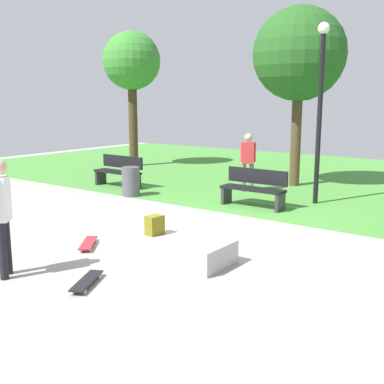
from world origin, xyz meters
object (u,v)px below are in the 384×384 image
(tree_broad_elm, at_px, (132,63))
(pedestrian_with_backpack, at_px, (248,157))
(backpack_on_ledge, at_px, (155,225))
(skateboard_by_ledge, at_px, (87,281))
(park_bench_near_path, at_px, (254,187))
(skateboard_spare, at_px, (88,243))
(tree_tall_oak, at_px, (299,55))
(concrete_ledge, at_px, (166,245))
(skater_performing_trick, at_px, (2,209))
(trash_bin, at_px, (131,181))
(park_bench_far_right, at_px, (119,171))
(lamp_post, at_px, (320,97))

(tree_broad_elm, distance_m, pedestrian_with_backpack, 7.17)
(backpack_on_ledge, distance_m, skateboard_by_ledge, 1.61)
(park_bench_near_path, height_order, pedestrian_with_backpack, pedestrian_with_backpack)
(skateboard_spare, bearing_deg, tree_tall_oak, 87.31)
(park_bench_near_path, bearing_deg, tree_tall_oak, 97.56)
(skateboard_by_ledge, bearing_deg, pedestrian_with_backpack, 102.63)
(concrete_ledge, distance_m, park_bench_near_path, 4.20)
(concrete_ledge, height_order, tree_broad_elm, tree_broad_elm)
(skater_performing_trick, height_order, tree_broad_elm, tree_broad_elm)
(skateboard_by_ledge, height_order, tree_tall_oak, tree_tall_oak)
(concrete_ledge, bearing_deg, trash_bin, 139.85)
(skateboard_by_ledge, bearing_deg, tree_tall_oak, 96.21)
(concrete_ledge, relative_size, tree_tall_oak, 0.44)
(skateboard_spare, bearing_deg, trash_bin, 123.85)
(pedestrian_with_backpack, bearing_deg, skater_performing_trick, -86.78)
(concrete_ledge, bearing_deg, park_bench_far_right, 141.42)
(backpack_on_ledge, bearing_deg, pedestrian_with_backpack, 23.52)
(tree_broad_elm, bearing_deg, park_bench_far_right, -52.38)
(skateboard_by_ledge, bearing_deg, park_bench_far_right, 131.42)
(skateboard_spare, xyz_separation_m, park_bench_near_path, (0.80, 4.54, 0.42))
(backpack_on_ledge, xyz_separation_m, pedestrian_with_backpack, (-1.60, 5.86, 0.45))
(skateboard_spare, bearing_deg, park_bench_near_path, 79.98)
(skater_performing_trick, height_order, park_bench_far_right, skater_performing_trick)
(tree_tall_oak, height_order, trash_bin, tree_tall_oak)
(backpack_on_ledge, distance_m, tree_broad_elm, 11.59)
(park_bench_near_path, distance_m, tree_tall_oak, 4.69)
(skateboard_spare, distance_m, pedestrian_with_backpack, 6.24)
(skater_performing_trick, height_order, skateboard_by_ledge, skater_performing_trick)
(backpack_on_ledge, relative_size, trash_bin, 0.41)
(skateboard_spare, height_order, lamp_post, lamp_post)
(backpack_on_ledge, relative_size, skater_performing_trick, 0.18)
(tree_tall_oak, bearing_deg, concrete_ledge, -81.71)
(skateboard_by_ledge, xyz_separation_m, tree_tall_oak, (-0.98, 9.05, 3.75))
(concrete_ledge, relative_size, backpack_on_ledge, 7.06)
(skater_performing_trick, relative_size, park_bench_near_path, 1.09)
(concrete_ledge, xyz_separation_m, skateboard_spare, (-1.45, -0.41, -0.12))
(skater_performing_trick, bearing_deg, pedestrian_with_backpack, 93.22)
(skater_performing_trick, bearing_deg, park_bench_far_right, 121.89)
(tree_tall_oak, bearing_deg, trash_bin, -125.33)
(concrete_ledge, height_order, skateboard_by_ledge, concrete_ledge)
(backpack_on_ledge, bearing_deg, skater_performing_trick, 158.29)
(trash_bin, bearing_deg, lamp_post, 25.08)
(tree_tall_oak, xyz_separation_m, tree_broad_elm, (-6.90, 0.34, 0.10))
(concrete_ledge, height_order, lamp_post, lamp_post)
(concrete_ledge, xyz_separation_m, skateboard_by_ledge, (-0.10, -1.64, -0.12))
(skateboard_spare, height_order, tree_broad_elm, tree_broad_elm)
(tree_broad_elm, xyz_separation_m, trash_bin, (4.02, -4.41, -3.51))
(park_bench_near_path, bearing_deg, skater_performing_trick, -96.09)
(tree_tall_oak, distance_m, tree_broad_elm, 6.91)
(tree_tall_oak, bearing_deg, skateboard_spare, -92.69)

